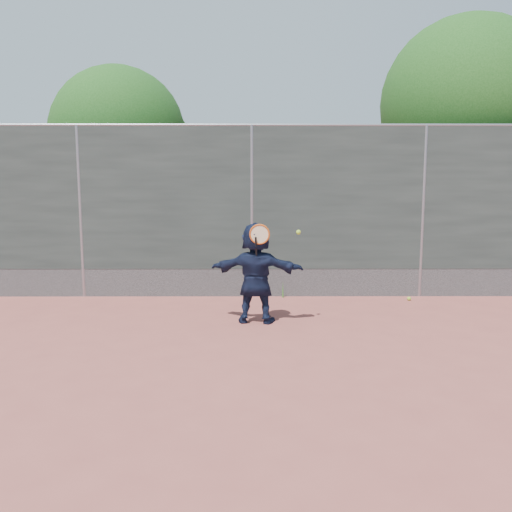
{
  "coord_description": "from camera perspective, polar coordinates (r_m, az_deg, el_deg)",
  "views": [
    {
      "loc": [
        0.04,
        -6.48,
        2.25
      ],
      "look_at": [
        0.07,
        1.76,
        0.99
      ],
      "focal_mm": 40.0,
      "sensor_mm": 36.0,
      "label": 1
    }
  ],
  "objects": [
    {
      "name": "ball_ground",
      "position": [
        10.24,
        15.05,
        -4.14
      ],
      "size": [
        0.07,
        0.07,
        0.07
      ],
      "primitive_type": "sphere",
      "color": "#A1D12E",
      "rests_on": "ground"
    },
    {
      "name": "player",
      "position": [
        8.37,
        -0.0,
        -1.68
      ],
      "size": [
        1.43,
        0.62,
        1.49
      ],
      "primitive_type": "imported",
      "rotation": [
        0.0,
        0.0,
        3.01
      ],
      "color": "#131A34",
      "rests_on": "ground"
    },
    {
      "name": "tree_left",
      "position": [
        13.36,
        -12.94,
        11.41
      ],
      "size": [
        3.15,
        3.0,
        4.53
      ],
      "color": "#382314",
      "rests_on": "ground"
    },
    {
      "name": "swing_action",
      "position": [
        8.1,
        0.74,
        2.09
      ],
      "size": [
        0.74,
        0.18,
        0.51
      ],
      "color": "#C34B12",
      "rests_on": "ground"
    },
    {
      "name": "fence",
      "position": [
        10.0,
        -0.43,
        4.84
      ],
      "size": [
        20.0,
        0.06,
        3.03
      ],
      "color": "#38423D",
      "rests_on": "ground"
    },
    {
      "name": "tree_right",
      "position": [
        13.14,
        21.11,
        13.52
      ],
      "size": [
        3.78,
        3.6,
        5.39
      ],
      "color": "#382314",
      "rests_on": "ground"
    },
    {
      "name": "ground",
      "position": [
        6.86,
        -0.53,
        -10.48
      ],
      "size": [
        80.0,
        80.0,
        0.0
      ],
      "primitive_type": "plane",
      "color": "#9E4C42",
      "rests_on": "ground"
    },
    {
      "name": "weed_clump",
      "position": [
        10.09,
        1.26,
        -3.44
      ],
      "size": [
        0.68,
        0.07,
        0.3
      ],
      "color": "#387226",
      "rests_on": "ground"
    }
  ]
}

